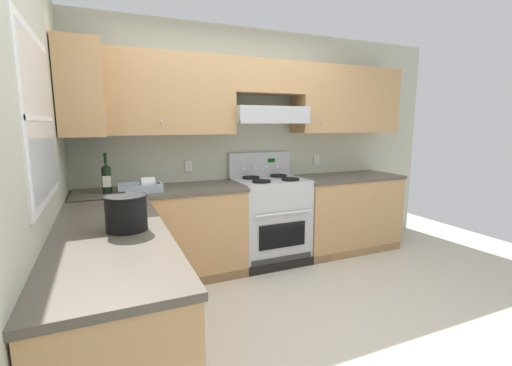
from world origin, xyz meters
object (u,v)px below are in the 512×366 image
Objects in this scene: wine_bottle at (107,178)px; bucket at (126,212)px; paper_towel_roll at (148,183)px; bowl at (140,189)px; stove at (270,219)px.

wine_bottle reaches higher than bucket.
bowl is at bearing -127.84° from paper_towel_roll.
bucket is at bearing -101.77° from paper_towel_roll.
paper_towel_roll is (0.08, 0.11, 0.03)m from bowl.
stove is 3.34× the size of wine_bottle.
bowl is at bearing -176.82° from stove.
stove is 9.23× the size of paper_towel_roll.
wine_bottle is 1.26m from bucket.
stove reaches higher than bowl.
bowl is 2.96× the size of paper_towel_roll.
stove is at bearing 3.18° from bowl.
bowl is at bearing -11.08° from wine_bottle.
wine_bottle is 0.37m from paper_towel_roll.
stove is at bearing -1.42° from paper_towel_roll.
bucket reaches higher than bowl.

